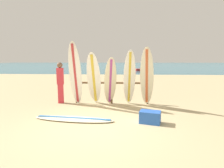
# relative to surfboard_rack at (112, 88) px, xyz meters

# --- Properties ---
(ground_plane) EXTENTS (120.00, 120.00, 0.00)m
(ground_plane) POSITION_rel_surfboard_rack_xyz_m (-0.30, -2.86, -0.68)
(ground_plane) COLOR tan
(ocean_water) EXTENTS (120.00, 80.00, 0.01)m
(ocean_water) POSITION_rel_surfboard_rack_xyz_m (-0.30, 55.14, -0.68)
(ocean_water) COLOR teal
(ocean_water) RESTS_ON ground
(surfboard_rack) EXTENTS (3.15, 0.09, 1.04)m
(surfboard_rack) POSITION_rel_surfboard_rack_xyz_m (0.00, 0.00, 0.00)
(surfboard_rack) COLOR brown
(surfboard_rack) RESTS_ON ground
(surfboard_leaning_far_left) EXTENTS (0.54, 0.72, 2.59)m
(surfboard_leaning_far_left) POSITION_rel_surfboard_rack_xyz_m (-1.44, -0.44, 0.61)
(surfboard_leaning_far_left) COLOR white
(surfboard_leaning_far_left) RESTS_ON ground
(surfboard_leaning_left) EXTENTS (0.58, 1.00, 2.17)m
(surfboard_leaning_left) POSITION_rel_surfboard_rack_xyz_m (-0.71, -0.31, 0.40)
(surfboard_leaning_left) COLOR white
(surfboard_leaning_left) RESTS_ON ground
(surfboard_leaning_center_left) EXTENTS (0.64, 0.99, 1.98)m
(surfboard_leaning_center_left) POSITION_rel_surfboard_rack_xyz_m (-0.03, -0.39, 0.31)
(surfboard_leaning_center_left) COLOR beige
(surfboard_leaning_center_left) RESTS_ON ground
(surfboard_leaning_center) EXTENTS (0.52, 0.81, 2.26)m
(surfboard_leaning_center) POSITION_rel_surfboard_rack_xyz_m (0.74, -0.28, 0.45)
(surfboard_leaning_center) COLOR white
(surfboard_leaning_center) RESTS_ON ground
(surfboard_leaning_center_right) EXTENTS (0.69, 0.99, 2.36)m
(surfboard_leaning_center_right) POSITION_rel_surfboard_rack_xyz_m (1.42, -0.45, 0.50)
(surfboard_leaning_center_right) COLOR silver
(surfboard_leaning_center_right) RESTS_ON ground
(surfboard_lying_on_sand) EXTENTS (2.63, 0.88, 0.08)m
(surfboard_lying_on_sand) POSITION_rel_surfboard_rack_xyz_m (-1.06, -2.26, -0.65)
(surfboard_lying_on_sand) COLOR beige
(surfboard_lying_on_sand) RESTS_ON ground
(beachgoer_standing) EXTENTS (0.31, 0.24, 1.76)m
(beachgoer_standing) POSITION_rel_surfboard_rack_xyz_m (-2.20, -0.05, 0.29)
(beachgoer_standing) COLOR #D8333F
(beachgoer_standing) RESTS_ON ground
(small_boat_offshore) EXTENTS (2.80, 1.23, 0.71)m
(small_boat_offshore) POSITION_rel_surfboard_rack_xyz_m (3.98, 22.65, -0.43)
(small_boat_offshore) COLOR #B22D28
(small_boat_offshore) RESTS_ON ocean_water
(cooler_box) EXTENTS (0.69, 0.55, 0.36)m
(cooler_box) POSITION_rel_surfboard_rack_xyz_m (1.29, -2.40, -0.50)
(cooler_box) COLOR blue
(cooler_box) RESTS_ON ground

